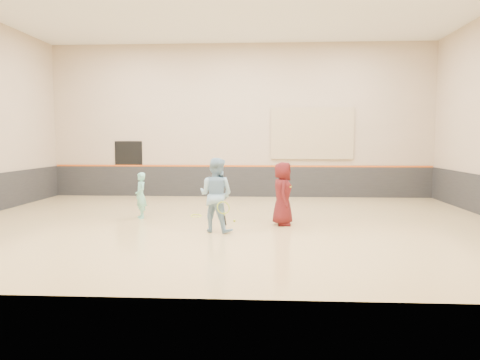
# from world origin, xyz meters

# --- Properties ---
(room) EXTENTS (15.04, 12.04, 6.22)m
(room) POSITION_xyz_m (0.00, 0.00, 0.81)
(room) COLOR tan
(room) RESTS_ON ground
(wainscot_back) EXTENTS (14.90, 0.04, 1.20)m
(wainscot_back) POSITION_xyz_m (0.00, 5.97, 0.60)
(wainscot_back) COLOR #232326
(wainscot_back) RESTS_ON floor
(accent_stripe) EXTENTS (14.90, 0.03, 0.06)m
(accent_stripe) POSITION_xyz_m (0.00, 5.96, 1.22)
(accent_stripe) COLOR #D85914
(accent_stripe) RESTS_ON wall_back
(acoustic_panel) EXTENTS (3.20, 0.08, 2.00)m
(acoustic_panel) POSITION_xyz_m (2.80, 5.95, 2.50)
(acoustic_panel) COLOR tan
(acoustic_panel) RESTS_ON wall_back
(doorway) EXTENTS (1.10, 0.05, 2.20)m
(doorway) POSITION_xyz_m (-4.50, 5.98, 1.10)
(doorway) COLOR black
(doorway) RESTS_ON floor
(girl) EXTENTS (0.52, 0.58, 1.32)m
(girl) POSITION_xyz_m (-2.59, 0.71, 0.66)
(girl) COLOR #7CD8C4
(girl) RESTS_ON floor
(instructor) EXTENTS (1.07, 0.96, 1.82)m
(instructor) POSITION_xyz_m (-0.21, -1.12, 0.91)
(instructor) COLOR #8CB9D9
(instructor) RESTS_ON floor
(young_man) EXTENTS (0.54, 0.82, 1.68)m
(young_man) POSITION_xyz_m (1.46, -0.14, 0.84)
(young_man) COLOR #551416
(young_man) RESTS_ON floor
(held_racket) EXTENTS (0.35, 0.35, 0.66)m
(held_racket) POSITION_xyz_m (0.01, -1.50, 0.65)
(held_racket) COLOR #9FB828
(held_racket) RESTS_ON instructor
(spare_racket) EXTENTS (0.74, 0.74, 0.12)m
(spare_racket) POSITION_xyz_m (-1.04, 1.13, 0.06)
(spare_racket) COLOR #C6E432
(spare_racket) RESTS_ON floor
(ball_under_racket) EXTENTS (0.07, 0.07, 0.07)m
(ball_under_racket) POSITION_xyz_m (0.15, 0.25, 0.03)
(ball_under_racket) COLOR #C2CF30
(ball_under_racket) RESTS_ON floor
(ball_in_hand) EXTENTS (0.07, 0.07, 0.07)m
(ball_in_hand) POSITION_xyz_m (1.66, -0.31, 1.05)
(ball_in_hand) COLOR gold
(ball_in_hand) RESTS_ON young_man
(ball_beside_spare) EXTENTS (0.07, 0.07, 0.07)m
(ball_beside_spare) POSITION_xyz_m (-0.96, 3.36, 0.03)
(ball_beside_spare) COLOR #CAD130
(ball_beside_spare) RESTS_ON floor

